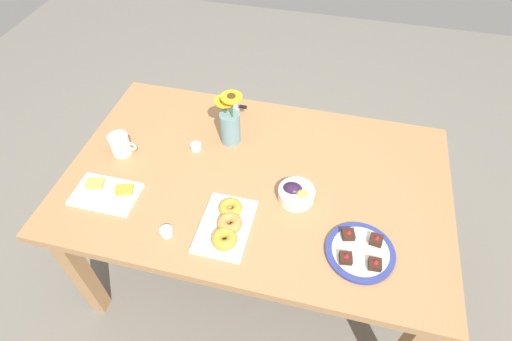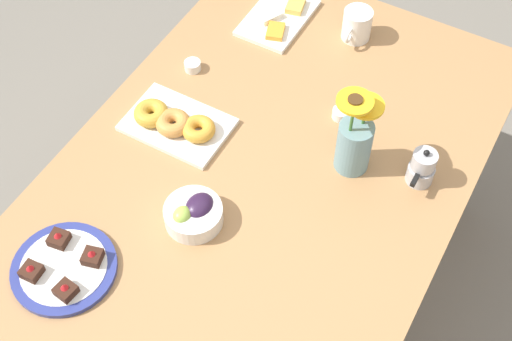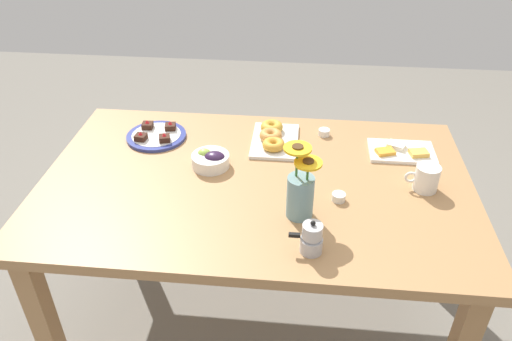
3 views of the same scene
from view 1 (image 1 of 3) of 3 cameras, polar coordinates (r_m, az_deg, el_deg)
ground_plane at (r=2.29m, az=-0.00°, el=-13.20°), size 6.00×6.00×0.00m
dining_table at (r=1.75m, az=-0.00°, el=-2.76°), size 1.60×1.00×0.74m
coffee_mug at (r=1.85m, az=-18.77°, el=3.64°), size 0.12×0.09×0.10m
grape_bowl at (r=1.59m, az=5.74°, el=-3.28°), size 0.15×0.15×0.07m
cheese_platter at (r=1.72m, az=-20.59°, el=-3.06°), size 0.26×0.17×0.03m
croissant_platter at (r=1.51m, az=-4.18°, el=-7.77°), size 0.19×0.28×0.05m
jam_cup_honey at (r=1.81m, az=-8.57°, el=3.41°), size 0.05×0.05×0.03m
jam_cup_berry at (r=1.53m, az=-12.70°, el=-8.51°), size 0.05×0.05×0.03m
dessert_plate at (r=1.51m, az=14.67°, el=-11.12°), size 0.25×0.25×0.05m
flower_vase at (r=1.78m, az=-3.73°, el=6.56°), size 0.13×0.11×0.26m
moka_pot at (r=1.94m, az=-3.37°, el=9.05°), size 0.11×0.07×0.12m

